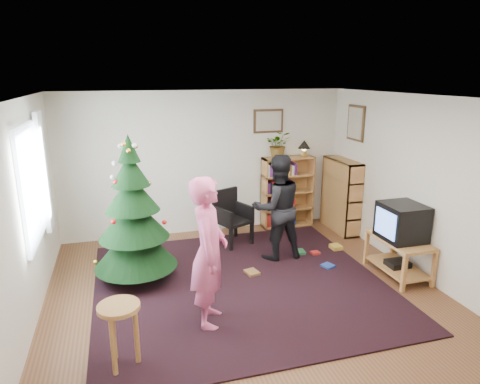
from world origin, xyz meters
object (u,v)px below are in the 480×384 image
object	(u,v)px
crt_tv	(402,222)
person_standing	(209,252)
bookshelf_back	(287,191)
bookshelf_right	(341,194)
tv_stand	(399,254)
armchair	(232,215)
christmas_tree	(134,222)
stool	(120,319)
picture_back	(268,121)
picture_right	(356,123)
person_by_chair	(277,208)
table_lamp	(304,146)
potted_plant	(279,145)

from	to	relation	value
crt_tv	person_standing	world-z (taller)	person_standing
bookshelf_back	person_standing	size ratio (longest dim) A/B	0.75
bookshelf_right	tv_stand	distance (m)	1.93
armchair	bookshelf_back	bearing A→B (deg)	0.58
bookshelf_back	crt_tv	world-z (taller)	bookshelf_back
christmas_tree	stool	distance (m)	1.87
picture_back	picture_right	size ratio (longest dim) A/B	0.92
picture_right	person_by_chair	xyz separation A→B (m)	(-1.69, -0.75, -1.14)
bookshelf_back	table_lamp	distance (m)	0.89
tv_stand	armchair	xyz separation A→B (m)	(-1.93, 1.85, 0.16)
picture_right	potted_plant	world-z (taller)	picture_right
picture_right	bookshelf_back	bearing A→B (deg)	148.78
picture_back	picture_right	bearing A→B (deg)	-28.69
bookshelf_right	crt_tv	world-z (taller)	bookshelf_right
bookshelf_back	stool	xyz separation A→B (m)	(-3.07, -3.33, -0.15)
tv_stand	stool	bearing A→B (deg)	-165.81
picture_back	crt_tv	size ratio (longest dim) A/B	0.96
picture_back	stool	xyz separation A→B (m)	(-2.71, -3.47, -1.43)
christmas_tree	table_lamp	world-z (taller)	christmas_tree
potted_plant	table_lamp	world-z (taller)	potted_plant
potted_plant	stool	bearing A→B (deg)	-130.67
picture_back	stool	size ratio (longest dim) A/B	0.82
tv_stand	crt_tv	xyz separation A→B (m)	(-0.00, 0.00, 0.47)
picture_right	person_by_chair	distance (m)	2.17
picture_back	potted_plant	xyz separation A→B (m)	(0.15, -0.14, -0.41)
picture_right	bookshelf_back	size ratio (longest dim) A/B	0.46
christmas_tree	tv_stand	bearing A→B (deg)	-13.81
picture_back	bookshelf_right	xyz separation A→B (m)	(1.19, -0.62, -1.29)
armchair	potted_plant	distance (m)	1.55
armchair	person_standing	distance (m)	2.46
person_by_chair	table_lamp	distance (m)	1.82
picture_back	tv_stand	size ratio (longest dim) A/B	0.58
picture_right	person_standing	world-z (taller)	picture_right
christmas_tree	armchair	size ratio (longest dim) A/B	2.22
picture_back	bookshelf_back	world-z (taller)	picture_back
christmas_tree	bookshelf_back	xyz separation A→B (m)	(2.83, 1.51, -0.18)
crt_tv	tv_stand	bearing A→B (deg)	0.00
bookshelf_right	stool	bearing A→B (deg)	126.16
stool	picture_right	bearing A→B (deg)	34.20
picture_back	person_standing	world-z (taller)	picture_back
bookshelf_back	bookshelf_right	size ratio (longest dim) A/B	1.00
bookshelf_back	person_standing	xyz separation A→B (m)	(-2.08, -2.81, 0.20)
stool	table_lamp	world-z (taller)	table_lamp
picture_back	crt_tv	world-z (taller)	picture_back
bookshelf_back	bookshelf_right	distance (m)	0.97
bookshelf_right	tv_stand	bearing A→B (deg)	176.38
person_standing	potted_plant	bearing A→B (deg)	-17.68
crt_tv	picture_right	bearing A→B (deg)	81.80
picture_right	christmas_tree	bearing A→B (deg)	-166.47
person_standing	table_lamp	distance (m)	3.74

